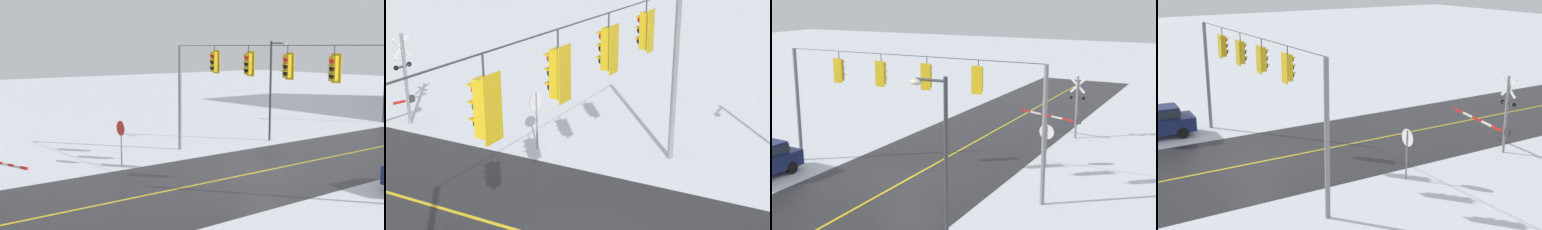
% 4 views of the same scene
% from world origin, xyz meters
% --- Properties ---
extents(ground_plane, '(160.00, 160.00, 0.00)m').
position_xyz_m(ground_plane, '(0.00, 0.00, 0.00)').
color(ground_plane, silver).
extents(road_asphalt, '(9.00, 80.00, 0.01)m').
position_xyz_m(road_asphalt, '(0.00, 6.00, 0.00)').
color(road_asphalt, '#28282B').
rests_on(road_asphalt, ground).
extents(lane_centre_line, '(0.14, 72.00, 0.01)m').
position_xyz_m(lane_centre_line, '(0.00, 6.00, 0.01)').
color(lane_centre_line, gold).
rests_on(lane_centre_line, ground).
extents(signal_span, '(14.20, 0.47, 6.22)m').
position_xyz_m(signal_span, '(0.04, -0.01, 4.38)').
color(signal_span, gray).
rests_on(signal_span, ground).
extents(stop_sign, '(0.80, 0.09, 2.35)m').
position_xyz_m(stop_sign, '(-5.50, -4.94, 1.71)').
color(stop_sign, gray).
rests_on(stop_sign, ground).
extents(railroad_crossing, '(4.24, 0.31, 4.00)m').
position_xyz_m(railroad_crossing, '(-4.97, -11.38, 2.00)').
color(railroad_crossing, gray).
rests_on(railroad_crossing, ground).
extents(streetlamp_near, '(1.39, 0.28, 6.50)m').
position_xyz_m(streetlamp_near, '(-5.59, 6.46, 3.92)').
color(streetlamp_near, '#38383D').
rests_on(streetlamp_near, ground).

